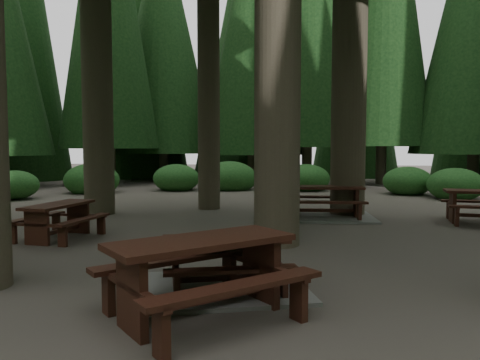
# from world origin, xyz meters

# --- Properties ---
(ground) EXTENTS (80.00, 80.00, 0.00)m
(ground) POSITION_xyz_m (0.00, 0.00, 0.00)
(ground) COLOR #4E463F
(ground) RESTS_ON ground
(picnic_table_a) EXTENTS (2.39, 2.17, 0.67)m
(picnic_table_a) POSITION_xyz_m (0.35, -2.67, 0.22)
(picnic_table_a) COLOR gray
(picnic_table_a) RESTS_ON ground
(picnic_table_b) EXTENTS (1.47, 1.74, 0.70)m
(picnic_table_b) POSITION_xyz_m (-3.47, 0.11, 0.46)
(picnic_table_b) COLOR #371510
(picnic_table_b) RESTS_ON ground
(picnic_table_c) EXTENTS (2.51, 2.12, 0.81)m
(picnic_table_c) POSITION_xyz_m (1.82, 3.67, 0.28)
(picnic_table_c) COLOR gray
(picnic_table_c) RESTS_ON ground
(picnic_table_e) EXTENTS (2.49, 2.48, 0.84)m
(picnic_table_e) POSITION_xyz_m (0.27, -3.65, 0.56)
(picnic_table_e) COLOR #371510
(picnic_table_e) RESTS_ON ground
(shrub_ring) EXTENTS (23.86, 24.64, 1.49)m
(shrub_ring) POSITION_xyz_m (0.70, 0.75, 0.40)
(shrub_ring) COLOR #1B511C
(shrub_ring) RESTS_ON ground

